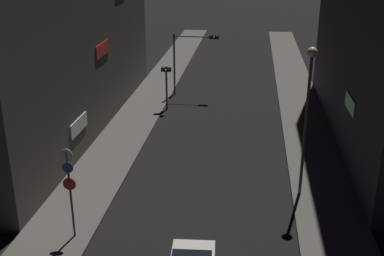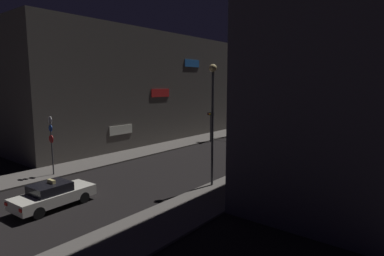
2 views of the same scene
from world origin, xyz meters
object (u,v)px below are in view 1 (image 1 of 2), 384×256
object	(u,v)px
traffic_light_left_kerb	(166,79)
sign_pole_left	(70,185)
traffic_light_overhead	(190,52)
street_lamp_near_block	(308,98)

from	to	relation	value
traffic_light_left_kerb	sign_pole_left	distance (m)	18.90
traffic_light_overhead	traffic_light_left_kerb	size ratio (longest dim) A/B	1.54
traffic_light_overhead	traffic_light_left_kerb	distance (m)	4.56
traffic_light_overhead	sign_pole_left	distance (m)	23.13
sign_pole_left	street_lamp_near_block	bearing A→B (deg)	26.92
sign_pole_left	street_lamp_near_block	xyz separation A→B (m)	(10.75, 5.46, 2.77)
street_lamp_near_block	traffic_light_left_kerb	bearing A→B (deg)	125.81
traffic_light_overhead	street_lamp_near_block	xyz separation A→B (m)	(8.22, -17.50, 1.57)
traffic_light_overhead	traffic_light_left_kerb	bearing A→B (deg)	-109.49
traffic_light_overhead	street_lamp_near_block	size ratio (longest dim) A/B	0.69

